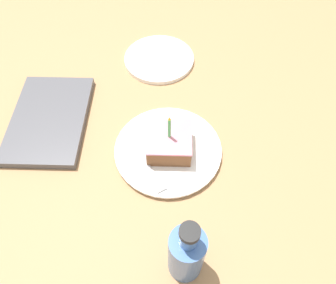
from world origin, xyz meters
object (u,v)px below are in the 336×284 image
Objects in this scene: plate at (168,150)px; marble_board at (49,119)px; side_plate at (159,59)px; bottle at (186,254)px; fork at (146,164)px; cake_slice at (169,143)px.

marble_board reaches higher than plate.
bottle is at bearing -172.79° from side_plate.
plate is 1.32× the size of bottle.
plate is 0.91× the size of marble_board.
side_plate is (0.38, -0.01, -0.01)m from fork.
plate is 2.12× the size of cake_slice.
plate is 0.07m from fork.
cake_slice is at bearing -124.41° from plate.
fork is 0.59× the size of marble_board.
cake_slice is 0.59× the size of side_plate.
fork is 0.86× the size of bottle.
bottle reaches higher than plate.
side_plate is 0.73× the size of marble_board.
fork is 0.24m from bottle.
bottle is (-0.22, -0.09, 0.06)m from fork.
bottle is 0.68× the size of marble_board.
fork reaches higher than side_plate.
cake_slice reaches higher than fork.
bottle is at bearing -171.48° from plate.
bottle reaches higher than side_plate.
cake_slice is at bearing -105.87° from marble_board.
fork reaches higher than marble_board.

